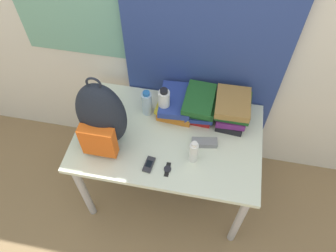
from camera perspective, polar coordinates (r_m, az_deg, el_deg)
ground_plane at (r=2.46m, az=-1.64°, el=-17.87°), size 12.00×12.00×0.00m
wall_back at (r=1.90m, az=2.53°, el=18.85°), size 6.00×0.06×2.50m
curtain_blue at (r=1.84m, az=6.89°, el=17.29°), size 0.96×0.04×2.50m
desk at (r=2.06m, az=0.00°, el=-3.19°), size 1.13×0.70×0.70m
backpack at (r=1.82m, az=-11.51°, el=1.40°), size 0.28×0.23×0.52m
book_stack_left at (r=2.06m, az=1.47°, el=3.87°), size 0.24×0.29×0.12m
book_stack_center at (r=2.02m, az=5.50°, el=3.64°), size 0.20×0.27×0.17m
book_stack_right at (r=2.02m, az=11.16°, el=2.92°), size 0.22×0.28×0.19m
water_bottle at (r=2.03m, az=-3.68°, el=4.00°), size 0.06×0.06×0.19m
sports_bottle at (r=1.98m, az=-0.68°, el=3.75°), size 0.07×0.07×0.25m
sunscreen_bottle at (r=1.83m, az=4.47°, el=-4.54°), size 0.05×0.05×0.17m
cell_phone at (r=1.87m, az=-3.33°, el=-6.70°), size 0.06×0.10×0.02m
sunglasses_case at (r=1.94m, az=6.36°, el=-2.88°), size 0.16×0.08×0.04m
wristwatch at (r=1.85m, az=-0.09°, el=-7.54°), size 0.04×0.09×0.01m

